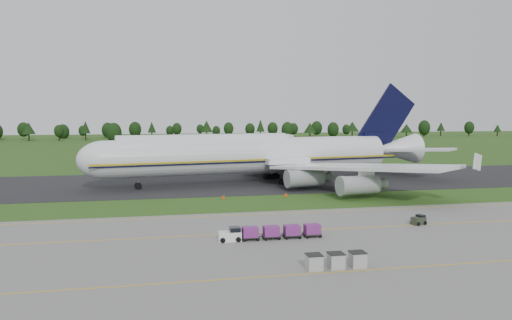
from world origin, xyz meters
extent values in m
plane|color=#274A16|center=(0.00, 0.00, 0.00)|extent=(600.00, 600.00, 0.00)
cube|color=slate|center=(0.00, -34.00, 0.03)|extent=(300.00, 52.00, 0.06)
cube|color=black|center=(0.00, 28.00, 0.04)|extent=(300.00, 40.00, 0.08)
cube|color=#DE9F0D|center=(0.00, -22.00, 0.07)|extent=(300.00, 0.25, 0.01)
cube|color=#DE9F0D|center=(0.00, -40.00, 0.07)|extent=(300.00, 0.20, 0.01)
cube|color=#DE9F0D|center=(0.00, -10.00, 0.07)|extent=(120.00, 0.20, 0.01)
cylinder|color=black|center=(-91.20, 218.02, 1.95)|extent=(0.70, 0.70, 3.89)
cone|color=#1C3713|center=(-91.20, 218.02, 7.35)|extent=(7.28, 7.28, 6.92)
cylinder|color=black|center=(-74.64, 216.95, 1.83)|extent=(0.70, 0.70, 3.66)
sphere|color=#1C3713|center=(-74.64, 216.95, 5.59)|extent=(5.55, 5.55, 5.55)
cylinder|color=black|center=(-60.04, 217.23, 2.05)|extent=(0.70, 0.70, 4.11)
cone|color=#1C3713|center=(-60.04, 217.23, 7.76)|extent=(5.50, 5.50, 7.31)
cylinder|color=black|center=(-43.78, 212.46, 1.50)|extent=(0.70, 0.70, 2.99)
sphere|color=#1C3713|center=(-43.78, 212.46, 4.57)|extent=(8.91, 8.91, 8.91)
cylinder|color=black|center=(-22.30, 226.72, 1.93)|extent=(0.70, 0.70, 3.86)
cone|color=#1C3713|center=(-22.30, 226.72, 7.29)|extent=(5.11, 5.11, 6.86)
cylinder|color=black|center=(-7.54, 213.74, 2.14)|extent=(0.70, 0.70, 4.27)
sphere|color=#1C3713|center=(-7.54, 213.74, 6.53)|extent=(5.62, 5.62, 5.62)
cylinder|color=black|center=(10.84, 220.37, 2.04)|extent=(0.70, 0.70, 4.08)
cone|color=#1C3713|center=(10.84, 220.37, 7.70)|extent=(7.61, 7.61, 7.25)
cylinder|color=black|center=(25.25, 225.52, 1.98)|extent=(0.70, 0.70, 3.96)
sphere|color=#1C3713|center=(25.25, 225.52, 6.05)|extent=(6.29, 6.29, 6.29)
cylinder|color=black|center=(44.36, 218.38, 2.15)|extent=(0.70, 0.70, 4.31)
cone|color=#1C3713|center=(44.36, 218.38, 8.13)|extent=(5.24, 5.24, 7.65)
cylinder|color=black|center=(61.02, 215.51, 1.80)|extent=(0.70, 0.70, 3.60)
sphere|color=#1C3713|center=(61.02, 215.51, 5.50)|extent=(7.57, 7.57, 7.57)
cylinder|color=black|center=(74.78, 212.42, 1.79)|extent=(0.70, 0.70, 3.57)
cone|color=#1C3713|center=(74.78, 212.42, 6.75)|extent=(7.86, 7.86, 6.35)
cylinder|color=black|center=(94.67, 225.07, 1.64)|extent=(0.70, 0.70, 3.28)
sphere|color=#1C3713|center=(94.67, 225.07, 5.02)|extent=(7.59, 7.59, 7.59)
cylinder|color=black|center=(106.29, 220.90, 1.85)|extent=(0.70, 0.70, 3.71)
cone|color=#1C3713|center=(106.29, 220.90, 7.00)|extent=(8.84, 8.84, 6.59)
cylinder|color=black|center=(128.58, 219.80, 1.98)|extent=(0.70, 0.70, 3.97)
sphere|color=#1C3713|center=(128.58, 219.80, 6.06)|extent=(5.11, 5.11, 5.11)
cylinder|color=black|center=(140.31, 212.30, 1.60)|extent=(0.70, 0.70, 3.20)
cone|color=#1C3713|center=(140.31, 212.30, 6.05)|extent=(7.94, 7.94, 5.69)
cylinder|color=black|center=(161.70, 227.49, 1.88)|extent=(0.70, 0.70, 3.76)
sphere|color=#1C3713|center=(161.70, 227.49, 5.75)|extent=(7.99, 7.99, 7.99)
cylinder|color=black|center=(174.00, 226.86, 1.72)|extent=(0.70, 0.70, 3.43)
cone|color=#1C3713|center=(174.00, 226.86, 6.48)|extent=(5.53, 5.53, 6.10)
cylinder|color=black|center=(190.91, 219.67, 1.94)|extent=(0.70, 0.70, 3.88)
sphere|color=#1C3713|center=(190.91, 219.67, 5.92)|extent=(6.62, 6.62, 6.62)
cylinder|color=black|center=(211.82, 218.27, 1.46)|extent=(0.70, 0.70, 2.92)
cone|color=#1C3713|center=(211.82, 218.27, 5.52)|extent=(5.02, 5.02, 5.20)
cylinder|color=silver|center=(1.88, 24.71, 6.49)|extent=(65.42, 17.27, 8.06)
cylinder|color=silver|center=(-9.20, 23.10, 8.40)|extent=(38.57, 11.67, 6.29)
sphere|color=silver|center=(-30.25, 20.06, 6.49)|extent=(8.06, 8.06, 8.06)
cone|color=silver|center=(40.11, 30.24, 7.05)|extent=(13.28, 9.34, 7.66)
cube|color=gold|center=(2.46, 20.70, 5.82)|extent=(70.92, 10.32, 0.39)
cube|color=silver|center=(19.85, 5.70, 5.49)|extent=(30.67, 37.77, 0.62)
cube|color=silver|center=(13.73, 48.03, 5.49)|extent=(22.28, 39.66, 0.62)
cylinder|color=gray|center=(10.49, 11.70, 2.69)|extent=(8.27, 4.67, 3.58)
cylinder|color=gray|center=(17.60, 0.28, 2.69)|extent=(8.27, 4.67, 3.58)
cylinder|color=gray|center=(6.45, 39.62, 2.69)|extent=(8.27, 4.67, 3.58)
cylinder|color=gray|center=(10.03, 52.58, 2.69)|extent=(8.27, 4.67, 3.58)
cube|color=black|center=(37.36, 29.84, 14.59)|extent=(16.25, 2.95, 17.98)
cube|color=silver|center=(42.97, 22.17, 7.39)|extent=(14.10, 15.09, 0.50)
cube|color=silver|center=(40.57, 38.79, 7.39)|extent=(11.50, 15.80, 0.50)
cylinder|color=slate|center=(-23.60, 21.02, 1.23)|extent=(0.40, 0.40, 2.46)
cylinder|color=black|center=(-23.60, 21.02, 0.73)|extent=(1.58, 1.21, 1.46)
cylinder|color=slate|center=(9.25, 20.68, 1.23)|extent=(0.40, 0.40, 2.46)
cylinder|color=black|center=(9.25, 20.68, 0.73)|extent=(1.58, 1.21, 1.46)
cylinder|color=slate|center=(7.81, 30.65, 1.23)|extent=(0.40, 0.40, 2.46)
cylinder|color=black|center=(7.81, 30.65, 0.73)|extent=(1.58, 1.21, 1.46)
cube|color=white|center=(-10.69, -25.60, 0.67)|extent=(2.87, 1.54, 1.21)
cylinder|color=black|center=(-11.68, -26.38, 0.39)|extent=(0.66, 0.24, 0.66)
cube|color=black|center=(-8.04, -25.60, 0.45)|extent=(2.21, 1.66, 0.13)
cube|color=#6C236E|center=(-8.04, -25.60, 1.11)|extent=(1.99, 1.54, 1.21)
cylinder|color=black|center=(-8.92, -26.38, 0.25)|extent=(0.38, 0.17, 0.38)
cube|color=black|center=(-5.28, -25.60, 0.45)|extent=(2.21, 1.66, 0.13)
cube|color=#6C236E|center=(-5.28, -25.60, 1.11)|extent=(1.99, 1.54, 1.21)
cylinder|color=black|center=(-6.17, -26.38, 0.25)|extent=(0.38, 0.17, 0.38)
cube|color=black|center=(-2.52, -25.60, 0.45)|extent=(2.21, 1.66, 0.13)
cube|color=#6C236E|center=(-2.52, -25.60, 1.11)|extent=(1.99, 1.54, 1.21)
cylinder|color=black|center=(-3.41, -26.38, 0.25)|extent=(0.38, 0.17, 0.38)
cube|color=black|center=(0.23, -25.60, 0.45)|extent=(2.21, 1.66, 0.13)
cube|color=#6C236E|center=(0.23, -25.60, 1.11)|extent=(1.99, 1.54, 1.21)
cylinder|color=black|center=(-0.65, -26.38, 0.25)|extent=(0.38, 0.17, 0.38)
cylinder|color=black|center=(-10.69, -25.60, 0.39)|extent=(0.66, 0.24, 0.66)
cube|color=#2A3021|center=(17.62, -21.76, 0.62)|extent=(2.31, 1.80, 1.11)
cylinder|color=black|center=(16.91, -22.37, 0.34)|extent=(0.57, 0.20, 0.57)
cylinder|color=black|center=(18.33, -21.16, 0.34)|extent=(0.57, 0.20, 0.57)
cube|color=#A4A4A4|center=(-3.76, -38.76, 0.83)|extent=(1.54, 1.54, 1.54)
cube|color=black|center=(-3.76, -38.76, 1.64)|extent=(1.64, 1.64, 0.08)
cube|color=#A4A4A4|center=(-1.36, -38.76, 0.83)|extent=(1.54, 1.54, 1.54)
cube|color=black|center=(-1.36, -38.76, 1.64)|extent=(1.64, 1.64, 0.08)
cube|color=#A4A4A4|center=(1.04, -38.76, 0.83)|extent=(1.54, 1.54, 1.54)
cube|color=black|center=(1.04, -38.76, 1.64)|extent=(1.64, 1.64, 0.08)
cube|color=#FC4107|center=(-7.39, 5.45, 0.30)|extent=(0.50, 0.12, 0.60)
cube|color=black|center=(-7.39, 5.45, 0.02)|extent=(0.30, 0.30, 0.04)
cube|color=#FC4107|center=(4.83, 5.45, 0.30)|extent=(0.50, 0.12, 0.60)
cube|color=black|center=(4.83, 5.45, 0.02)|extent=(0.30, 0.30, 0.04)
camera|label=1|loc=(-19.57, -87.07, 16.35)|focal=35.00mm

